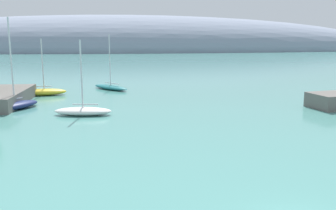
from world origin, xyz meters
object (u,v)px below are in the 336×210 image
(sailboat_yellow_near_shore, at_px, (44,92))
(sailboat_navy_mid_mooring, at_px, (15,105))
(sailboat_white_outer_mooring, at_px, (83,111))
(sailboat_teal_end_of_line, at_px, (111,87))

(sailboat_yellow_near_shore, distance_m, sailboat_navy_mid_mooring, 10.31)
(sailboat_yellow_near_shore, height_order, sailboat_navy_mid_mooring, sailboat_navy_mid_mooring)
(sailboat_navy_mid_mooring, bearing_deg, sailboat_white_outer_mooring, -80.62)
(sailboat_navy_mid_mooring, relative_size, sailboat_white_outer_mooring, 1.31)
(sailboat_navy_mid_mooring, bearing_deg, sailboat_teal_end_of_line, -0.21)
(sailboat_yellow_near_shore, height_order, sailboat_white_outer_mooring, sailboat_white_outer_mooring)
(sailboat_yellow_near_shore, bearing_deg, sailboat_teal_end_of_line, 20.85)
(sailboat_yellow_near_shore, relative_size, sailboat_teal_end_of_line, 0.92)
(sailboat_navy_mid_mooring, relative_size, sailboat_teal_end_of_line, 1.21)
(sailboat_yellow_near_shore, distance_m, sailboat_white_outer_mooring, 16.01)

